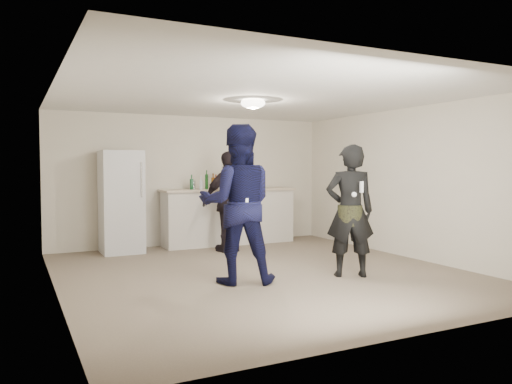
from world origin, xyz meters
name	(u,v)px	position (x,y,z in m)	size (l,w,h in m)	color
floor	(262,273)	(0.00, 0.00, 0.00)	(6.00, 6.00, 0.00)	#6B5B4C
ceiling	(262,97)	(0.00, 0.00, 2.50)	(6.00, 6.00, 0.00)	silver
wall_back	(193,180)	(0.00, 3.00, 1.25)	(6.00, 6.00, 0.00)	beige
wall_front	(416,197)	(0.00, -3.00, 1.25)	(6.00, 6.00, 0.00)	beige
wall_left	(54,189)	(-2.75, 0.00, 1.25)	(6.00, 6.00, 0.00)	beige
wall_right	(409,183)	(2.75, 0.00, 1.25)	(6.00, 6.00, 0.00)	beige
counter	(229,217)	(0.62, 2.67, 0.53)	(2.60, 0.56, 1.05)	beige
counter_top	(229,190)	(0.62, 2.67, 1.07)	(2.68, 0.64, 0.04)	beige
fridge	(121,202)	(-1.47, 2.60, 0.90)	(0.70, 0.70, 1.80)	silver
fridge_handle	(142,179)	(-1.19, 2.23, 1.30)	(0.02, 0.02, 0.60)	silver
ceiling_dome	(253,103)	(0.00, 0.30, 2.45)	(0.36, 0.36, 0.16)	white
shaker	(193,185)	(-0.08, 2.74, 1.18)	(0.08, 0.08, 0.17)	silver
man	(237,204)	(-0.57, -0.40, 1.03)	(1.00, 0.78, 2.07)	#0F1140
woman	(350,211)	(0.98, -0.74, 0.91)	(0.66, 0.44, 1.82)	black
camo_shorts	(350,215)	(0.98, -0.74, 0.85)	(0.34, 0.34, 0.28)	#313618
spectator	(230,202)	(0.30, 1.86, 0.90)	(1.05, 0.44, 1.80)	black
remote_man	(246,204)	(-0.57, -0.68, 1.05)	(0.04, 0.04, 0.15)	white
nunchuk_man	(254,209)	(-0.45, -0.65, 0.98)	(0.07, 0.07, 0.07)	white
remote_woman	(362,187)	(0.98, -0.99, 1.25)	(0.04, 0.04, 0.15)	white
nunchuk_woman	(354,194)	(0.88, -0.96, 1.15)	(0.07, 0.07, 0.07)	white
bottle_cluster	(207,184)	(0.12, 2.57, 1.20)	(0.52, 0.17, 0.28)	silver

